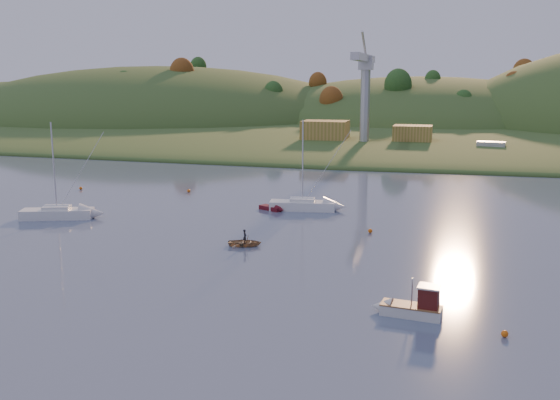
% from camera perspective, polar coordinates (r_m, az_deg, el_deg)
% --- Properties ---
extents(ground, '(500.00, 500.00, 0.00)m').
position_cam_1_polar(ground, '(39.15, -21.08, -16.37)').
color(ground, '#3B4B62').
rests_on(ground, ground).
extents(far_shore, '(620.00, 220.00, 1.50)m').
position_cam_1_polar(far_shore, '(259.07, 10.50, 7.07)').
color(far_shore, '#314A1D').
rests_on(far_shore, ground).
extents(shore_slope, '(640.00, 150.00, 7.00)m').
position_cam_1_polar(shore_slope, '(194.57, 8.86, 5.83)').
color(shore_slope, '#314A1D').
rests_on(shore_slope, ground).
extents(hill_left_far, '(120.00, 100.00, 32.00)m').
position_cam_1_polar(hill_left_far, '(303.47, -21.72, 7.04)').
color(hill_left_far, '#314A1D').
rests_on(hill_left_far, ground).
extents(hill_left, '(170.00, 140.00, 44.00)m').
position_cam_1_polar(hill_left, '(254.04, -10.94, 6.98)').
color(hill_left, '#314A1D').
rests_on(hill_left, ground).
extents(hill_center, '(140.00, 120.00, 36.00)m').
position_cam_1_polar(hill_center, '(238.51, 12.50, 6.66)').
color(hill_center, '#314A1D').
rests_on(hill_center, ground).
extents(hillside_trees, '(280.00, 50.00, 32.00)m').
position_cam_1_polar(hillside_trees, '(214.39, 9.47, 6.29)').
color(hillside_trees, '#1B4A1A').
rests_on(hillside_trees, ground).
extents(wharf, '(42.00, 16.00, 2.40)m').
position_cam_1_polar(wharf, '(151.38, 8.90, 4.79)').
color(wharf, slate).
rests_on(wharf, ground).
extents(shed_west, '(11.00, 8.00, 4.80)m').
position_cam_1_polar(shed_west, '(153.97, 4.15, 6.35)').
color(shed_west, olive).
rests_on(shed_west, wharf).
extents(shed_east, '(9.00, 7.00, 4.00)m').
position_cam_1_polar(shed_east, '(152.39, 12.03, 5.94)').
color(shed_east, olive).
rests_on(shed_east, wharf).
extents(dock_crane, '(3.20, 28.00, 20.30)m').
position_cam_1_polar(dock_crane, '(147.27, 7.75, 10.88)').
color(dock_crane, '#B7B7BC').
rests_on(dock_crane, wharf).
extents(fishing_boat, '(5.44, 2.27, 3.37)m').
position_cam_1_polar(fishing_boat, '(48.40, 11.51, -9.47)').
color(fishing_boat, silver).
rests_on(fishing_boat, ground).
extents(sailboat_near, '(9.17, 5.39, 12.20)m').
position_cam_1_polar(sailboat_near, '(83.90, -19.71, -1.08)').
color(sailboat_near, white).
rests_on(sailboat_near, ground).
extents(sailboat_far, '(9.03, 3.90, 12.11)m').
position_cam_1_polar(sailboat_far, '(84.08, 2.06, -0.41)').
color(sailboat_far, white).
rests_on(sailboat_far, ground).
extents(canoe, '(4.03, 3.26, 0.74)m').
position_cam_1_polar(canoe, '(66.45, -3.23, -3.90)').
color(canoe, '#A28159').
rests_on(canoe, ground).
extents(paddler, '(0.48, 0.63, 1.55)m').
position_cam_1_polar(paddler, '(66.34, -3.23, -3.57)').
color(paddler, black).
rests_on(paddler, ground).
extents(red_tender, '(4.10, 2.93, 1.33)m').
position_cam_1_polar(red_tender, '(83.64, -0.44, -0.81)').
color(red_tender, '#4F0B14').
rests_on(red_tender, ground).
extents(work_vessel, '(14.62, 6.91, 3.62)m').
position_cam_1_polar(work_vessel, '(146.77, 18.70, 4.18)').
color(work_vessel, slate).
rests_on(work_vessel, ground).
extents(buoy_0, '(0.50, 0.50, 0.50)m').
position_cam_1_polar(buoy_0, '(46.57, 19.86, -11.43)').
color(buoy_0, '#E05D0B').
rests_on(buoy_0, ground).
extents(buoy_1, '(0.50, 0.50, 0.50)m').
position_cam_1_polar(buoy_1, '(72.53, 8.25, -2.81)').
color(buoy_1, '#E05D0B').
rests_on(buoy_1, ground).
extents(buoy_2, '(0.50, 0.50, 0.50)m').
position_cam_1_polar(buoy_2, '(104.27, -17.75, 1.03)').
color(buoy_2, '#E05D0B').
rests_on(buoy_2, ground).
extents(buoy_3, '(0.50, 0.50, 0.50)m').
position_cam_1_polar(buoy_3, '(98.08, -8.34, 0.84)').
color(buoy_3, '#E05D0B').
rests_on(buoy_3, ground).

